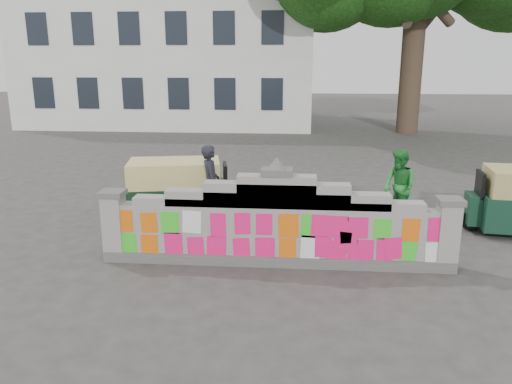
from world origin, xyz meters
TOP-DOWN VIEW (x-y plane):
  - ground at (0.00, 0.00)m, footprint 100.00×100.00m
  - parapet_wall at (-0.00, -0.01)m, footprint 6.48×0.44m
  - building at (-7.00, 21.98)m, footprint 16.00×10.00m
  - cyclist_bike at (-1.51, 1.80)m, footprint 1.96×1.12m
  - cyclist_rider at (-1.51, 1.80)m, footprint 0.54×0.69m
  - pedestrian at (2.70, 2.75)m, footprint 0.95×1.02m
  - rickshaw_left at (-2.37, 2.35)m, footprint 2.68×1.61m

SIDE VIEW (x-z plane):
  - ground at x=0.00m, z-range 0.00..0.00m
  - cyclist_bike at x=-1.51m, z-range 0.00..0.97m
  - rickshaw_left at x=-2.37m, z-range 0.03..1.47m
  - parapet_wall at x=0.00m, z-range -0.26..1.75m
  - cyclist_rider at x=-1.51m, z-range 0.00..1.65m
  - pedestrian at x=2.70m, z-range 0.00..1.69m
  - building at x=-7.00m, z-range -0.44..8.46m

